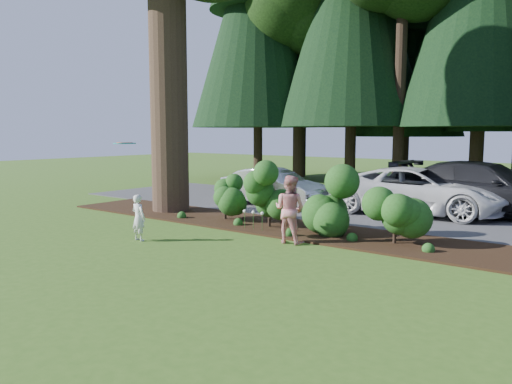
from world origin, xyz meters
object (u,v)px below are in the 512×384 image
(car_dark_suv, at_px, (485,189))
(frisbee, at_px, (125,143))
(adult, at_px, (290,209))
(child, at_px, (139,218))
(car_silver_wagon, at_px, (274,187))
(car_white_suv, at_px, (417,191))

(car_dark_suv, distance_m, frisbee, 11.30)
(adult, bearing_deg, child, 29.92)
(adult, distance_m, frisbee, 4.31)
(child, relative_size, adult, 0.70)
(car_silver_wagon, xyz_separation_m, car_dark_suv, (6.56, 2.49, 0.18))
(car_silver_wagon, xyz_separation_m, adult, (3.78, -4.66, 0.12))
(car_white_suv, relative_size, adult, 3.32)
(car_white_suv, distance_m, adult, 6.01)
(car_silver_wagon, distance_m, car_dark_suv, 7.02)
(car_white_suv, xyz_separation_m, frisbee, (-4.31, -8.17, 1.62))
(car_dark_suv, relative_size, frisbee, 10.70)
(car_dark_suv, bearing_deg, car_silver_wagon, 115.70)
(child, bearing_deg, adult, -146.14)
(car_dark_suv, relative_size, child, 5.09)
(car_white_suv, height_order, frisbee, frisbee)
(car_white_suv, distance_m, child, 8.98)
(car_dark_suv, bearing_deg, car_white_suv, 129.14)
(car_dark_suv, bearing_deg, child, 152.39)
(car_dark_suv, bearing_deg, frisbee, 151.90)
(car_white_suv, height_order, adult, adult)
(child, height_order, adult, adult)
(car_silver_wagon, height_order, car_dark_suv, car_dark_suv)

